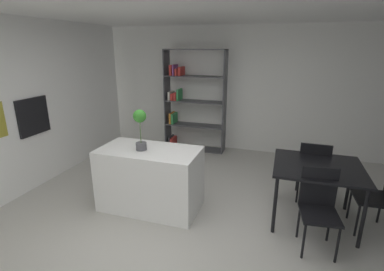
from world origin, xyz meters
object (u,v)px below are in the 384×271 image
object	(u,v)px
potted_plant_on_island	(140,125)
dining_chair_far	(313,167)
kitchen_island	(150,179)
dining_table	(318,171)
dining_chair_window_side	(383,191)
built_in_oven	(33,116)
dining_chair_near	(319,202)
open_bookshelf	(189,101)

from	to	relation	value
potted_plant_on_island	dining_chair_far	world-z (taller)	potted_plant_on_island
kitchen_island	dining_table	size ratio (longest dim) A/B	1.28
dining_chair_far	dining_table	bearing A→B (deg)	90.81
potted_plant_on_island	dining_chair_window_side	xyz separation A→B (m)	(3.04, 0.41, -0.69)
built_in_oven	dining_chair_near	bearing A→B (deg)	-3.58
kitchen_island	dining_chair_near	size ratio (longest dim) A/B	1.48
built_in_oven	dining_chair_window_side	bearing A→B (deg)	2.88
potted_plant_on_island	dining_table	distance (m)	2.38
dining_chair_far	built_in_oven	bearing A→B (deg)	10.76
dining_table	dining_chair_near	bearing A→B (deg)	-91.28
open_bookshelf	dining_chair_far	world-z (taller)	open_bookshelf
built_in_oven	dining_chair_far	world-z (taller)	built_in_oven
built_in_oven	potted_plant_on_island	distance (m)	1.98
built_in_oven	dining_chair_near	distance (m)	4.30
open_bookshelf	dining_table	size ratio (longest dim) A/B	2.02
kitchen_island	potted_plant_on_island	distance (m)	0.80
dining_table	dining_chair_window_side	world-z (taller)	dining_chair_window_side
dining_table	dining_chair_window_side	distance (m)	0.78
potted_plant_on_island	dining_chair_window_side	size ratio (longest dim) A/B	0.59
built_in_oven	dining_chair_far	xyz separation A→B (m)	(4.25, 0.76, -0.62)
potted_plant_on_island	dining_table	xyz separation A→B (m)	(2.28, 0.40, -0.52)
potted_plant_on_island	dining_chair_far	bearing A→B (deg)	21.79
kitchen_island	open_bookshelf	world-z (taller)	open_bookshelf
potted_plant_on_island	dining_table	bearing A→B (deg)	10.00
built_in_oven	dining_chair_window_side	world-z (taller)	built_in_oven
dining_chair_window_side	dining_chair_near	xyz separation A→B (m)	(-0.77, -0.52, -0.00)
kitchen_island	built_in_oven	bearing A→B (deg)	177.02
built_in_oven	dining_chair_near	xyz separation A→B (m)	(4.24, -0.27, -0.63)
built_in_oven	dining_table	bearing A→B (deg)	3.33
dining_chair_near	dining_chair_far	xyz separation A→B (m)	(0.01, 1.02, 0.01)
open_bookshelf	dining_chair_window_side	size ratio (longest dim) A/B	2.32
open_bookshelf	dining_table	distance (m)	3.32
dining_chair_window_side	dining_chair_far	size ratio (longest dim) A/B	1.00
built_in_oven	dining_chair_far	distance (m)	4.36
dining_chair_near	built_in_oven	bearing A→B (deg)	169.89
dining_chair_near	dining_chair_far	distance (m)	1.02
dining_chair_window_side	dining_chair_far	bearing A→B (deg)	-126.25
dining_chair_window_side	potted_plant_on_island	bearing A→B (deg)	-85.17
open_bookshelf	dining_chair_far	size ratio (longest dim) A/B	2.31
potted_plant_on_island	built_in_oven	bearing A→B (deg)	175.51
dining_table	dining_chair_near	distance (m)	0.54
dining_chair_near	dining_chair_far	world-z (taller)	dining_chair_far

